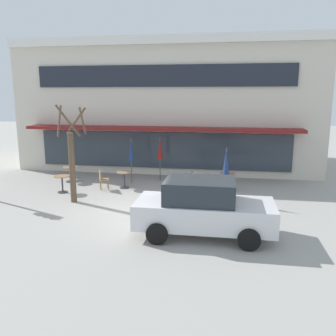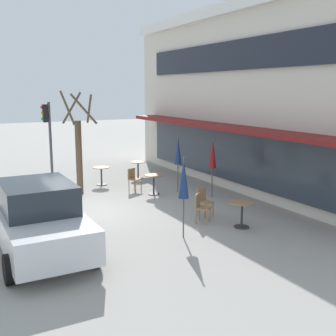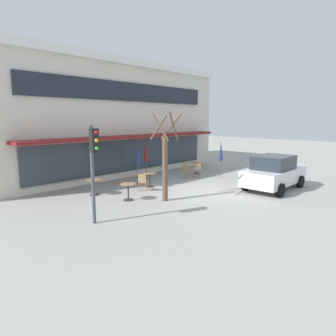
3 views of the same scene
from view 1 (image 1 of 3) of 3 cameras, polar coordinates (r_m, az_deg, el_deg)
The scene contains 14 objects.
ground_plane at distance 13.63m, azimuth -5.69°, elevation -6.60°, with size 80.00×80.00×0.00m, color #9E9B93.
building_facade at distance 22.71m, azimuth 0.85°, elevation 10.05°, with size 16.78×9.10×7.22m.
cafe_table_near_wall at distance 18.27m, azimuth -15.45°, elevation -0.57°, with size 0.70×0.70×0.76m.
cafe_table_streetside at distance 16.57m, azimuth -7.02°, elevation -1.46°, with size 0.70×0.70×0.76m.
cafe_table_by_tree at distance 16.40m, azimuth 9.55°, elevation -1.68°, with size 0.70×0.70×0.76m.
cafe_table_mid_patio at distance 16.37m, azimuth -16.61°, elevation -2.04°, with size 0.70×0.70×0.76m.
patio_umbrella_green_folded at distance 17.72m, azimuth -1.29°, elevation 3.14°, with size 0.28×0.28×2.20m.
patio_umbrella_cream_folded at distance 14.30m, azimuth 9.32°, elevation 0.92°, with size 0.28×0.28×2.20m.
patio_umbrella_corner_open at distance 17.31m, azimuth -5.94°, elevation 2.88°, with size 0.28×0.28×2.20m.
cafe_chair_0 at distance 16.44m, azimuth -10.47°, elevation -1.64°, with size 0.54×0.54×0.89m.
cafe_chair_1 at distance 16.11m, azimuth 4.28°, elevation -1.76°, with size 0.48×0.48×0.89m.
cafe_chair_2 at distance 15.64m, azimuth 6.08°, elevation -2.20°, with size 0.56×0.56×0.89m.
parked_sedan at distance 10.96m, azimuth 5.67°, elevation -6.35°, with size 4.21×2.04×1.76m.
street_tree at distance 14.57m, azimuth -15.13°, elevation 1.32°, with size 1.17×1.21×3.91m.
Camera 1 is at (3.48, -12.46, 4.27)m, focal length 38.00 mm.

